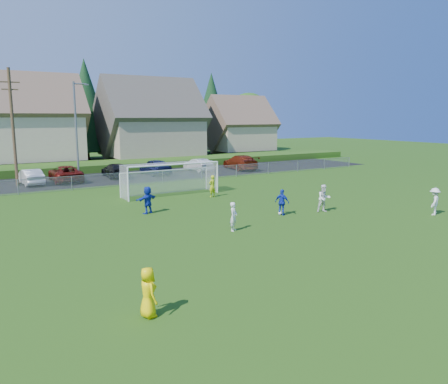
{
  "coord_description": "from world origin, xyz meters",
  "views": [
    {
      "loc": [
        -13.67,
        -14.44,
        5.96
      ],
      "look_at": [
        0.0,
        8.0,
        1.4
      ],
      "focal_mm": 35.0,
      "sensor_mm": 36.0,
      "label": 1
    }
  ],
  "objects_px": {
    "player_white_c": "(434,202)",
    "player_blue_a": "(282,202)",
    "soccer_goal": "(169,174)",
    "player_white_a": "(234,217)",
    "goalkeeper": "(212,186)",
    "car_b": "(30,177)",
    "car_d": "(115,170)",
    "car_f": "(198,165)",
    "car_c": "(66,174)",
    "referee": "(148,292)",
    "car_e": "(155,167)",
    "soccer_ball": "(280,213)",
    "car_g": "(240,162)",
    "player_blue_b": "(148,200)",
    "player_white_b": "(324,198)"
  },
  "relations": [
    {
      "from": "car_e",
      "to": "player_white_c",
      "type": "bearing_deg",
      "value": 104.52
    },
    {
      "from": "car_b",
      "to": "soccer_goal",
      "type": "xyz_separation_m",
      "value": [
        8.44,
        -10.97,
        0.93
      ]
    },
    {
      "from": "player_blue_a",
      "to": "car_b",
      "type": "bearing_deg",
      "value": 3.07
    },
    {
      "from": "player_white_a",
      "to": "car_c",
      "type": "relative_size",
      "value": 0.28
    },
    {
      "from": "car_e",
      "to": "car_g",
      "type": "height_order",
      "value": "car_g"
    },
    {
      "from": "car_e",
      "to": "car_f",
      "type": "height_order",
      "value": "car_e"
    },
    {
      "from": "car_c",
      "to": "player_blue_b",
      "type": "bearing_deg",
      "value": 96.86
    },
    {
      "from": "player_white_a",
      "to": "goalkeeper",
      "type": "distance_m",
      "value": 9.91
    },
    {
      "from": "car_c",
      "to": "referee",
      "type": "bearing_deg",
      "value": 84.51
    },
    {
      "from": "referee",
      "to": "car_d",
      "type": "distance_m",
      "value": 31.65
    },
    {
      "from": "referee",
      "to": "goalkeeper",
      "type": "bearing_deg",
      "value": -39.81
    },
    {
      "from": "car_f",
      "to": "car_g",
      "type": "height_order",
      "value": "car_g"
    },
    {
      "from": "player_white_c",
      "to": "car_g",
      "type": "height_order",
      "value": "player_white_c"
    },
    {
      "from": "car_d",
      "to": "car_f",
      "type": "relative_size",
      "value": 1.13
    },
    {
      "from": "player_white_c",
      "to": "car_c",
      "type": "relative_size",
      "value": 0.31
    },
    {
      "from": "goalkeeper",
      "to": "car_f",
      "type": "xyz_separation_m",
      "value": [
        6.41,
        14.29,
        -0.13
      ]
    },
    {
      "from": "car_e",
      "to": "car_f",
      "type": "bearing_deg",
      "value": -177.24
    },
    {
      "from": "referee",
      "to": "car_d",
      "type": "height_order",
      "value": "referee"
    },
    {
      "from": "player_blue_b",
      "to": "car_e",
      "type": "relative_size",
      "value": 0.35
    },
    {
      "from": "player_blue_b",
      "to": "car_b",
      "type": "height_order",
      "value": "player_blue_b"
    },
    {
      "from": "player_white_c",
      "to": "car_g",
      "type": "relative_size",
      "value": 0.3
    },
    {
      "from": "soccer_goal",
      "to": "player_white_a",
      "type": "bearing_deg",
      "value": -97.86
    },
    {
      "from": "player_blue_a",
      "to": "car_c",
      "type": "xyz_separation_m",
      "value": [
        -8.3,
        21.34,
        -0.05
      ]
    },
    {
      "from": "player_white_b",
      "to": "player_white_a",
      "type": "bearing_deg",
      "value": -153.6
    },
    {
      "from": "car_f",
      "to": "car_g",
      "type": "relative_size",
      "value": 0.74
    },
    {
      "from": "player_white_a",
      "to": "car_f",
      "type": "xyz_separation_m",
      "value": [
        10.34,
        23.39,
        -0.07
      ]
    },
    {
      "from": "soccer_ball",
      "to": "car_d",
      "type": "bearing_deg",
      "value": 99.0
    },
    {
      "from": "soccer_ball",
      "to": "car_e",
      "type": "relative_size",
      "value": 0.05
    },
    {
      "from": "player_blue_a",
      "to": "car_g",
      "type": "xyz_separation_m",
      "value": [
        10.7,
        20.78,
        0.03
      ]
    },
    {
      "from": "player_blue_b",
      "to": "soccer_goal",
      "type": "distance_m",
      "value": 6.66
    },
    {
      "from": "player_white_c",
      "to": "car_d",
      "type": "height_order",
      "value": "player_white_c"
    },
    {
      "from": "car_d",
      "to": "car_e",
      "type": "height_order",
      "value": "car_e"
    },
    {
      "from": "car_b",
      "to": "car_f",
      "type": "height_order",
      "value": "car_b"
    },
    {
      "from": "player_white_a",
      "to": "goalkeeper",
      "type": "relative_size",
      "value": 0.93
    },
    {
      "from": "car_b",
      "to": "car_d",
      "type": "xyz_separation_m",
      "value": [
        7.88,
        0.7,
        -0.0
      ]
    },
    {
      "from": "soccer_ball",
      "to": "car_g",
      "type": "bearing_deg",
      "value": 62.53
    },
    {
      "from": "soccer_goal",
      "to": "car_b",
      "type": "bearing_deg",
      "value": 127.58
    },
    {
      "from": "referee",
      "to": "player_blue_b",
      "type": "relative_size",
      "value": 0.91
    },
    {
      "from": "player_white_c",
      "to": "car_c",
      "type": "xyz_separation_m",
      "value": [
        -16.27,
        26.14,
        -0.09
      ]
    },
    {
      "from": "player_blue_b",
      "to": "player_white_a",
      "type": "bearing_deg",
      "value": 88.3
    },
    {
      "from": "referee",
      "to": "car_g",
      "type": "bearing_deg",
      "value": -42.15
    },
    {
      "from": "player_white_c",
      "to": "player_blue_a",
      "type": "relative_size",
      "value": 1.05
    },
    {
      "from": "car_c",
      "to": "soccer_ball",
      "type": "bearing_deg",
      "value": 112.99
    },
    {
      "from": "soccer_ball",
      "to": "car_f",
      "type": "height_order",
      "value": "car_f"
    },
    {
      "from": "car_c",
      "to": "car_f",
      "type": "relative_size",
      "value": 1.27
    },
    {
      "from": "soccer_goal",
      "to": "soccer_ball",
      "type": "bearing_deg",
      "value": -73.97
    },
    {
      "from": "car_f",
      "to": "player_white_a",
      "type": "bearing_deg",
      "value": 64.05
    },
    {
      "from": "player_blue_a",
      "to": "goalkeeper",
      "type": "distance_m",
      "value": 7.55
    },
    {
      "from": "player_white_b",
      "to": "car_f",
      "type": "distance_m",
      "value": 22.67
    },
    {
      "from": "referee",
      "to": "goalkeeper",
      "type": "relative_size",
      "value": 0.94
    }
  ]
}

